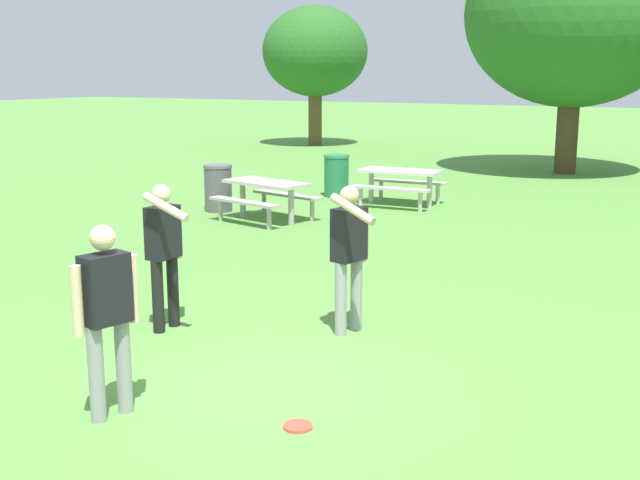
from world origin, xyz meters
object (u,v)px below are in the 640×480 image
trash_can_further_along (336,176)px  tree_broad_center (575,14)px  tree_tall_left (315,52)px  person_bystander (164,246)px  person_thrower (350,248)px  picnic_table_far (400,179)px  trash_can_beside_table (218,188)px  picnic_table_near (266,192)px  person_catcher (107,309)px  frisbee (298,426)px

trash_can_further_along → tree_broad_center: size_ratio=0.14×
tree_tall_left → person_bystander: bearing=-65.4°
tree_tall_left → tree_broad_center: size_ratio=0.76×
person_thrower → picnic_table_far: bearing=109.2°
trash_can_beside_table → tree_tall_left: tree_tall_left is taller
trash_can_further_along → tree_tall_left: bearing=121.0°
person_bystander → tree_tall_left: bearing=114.6°
picnic_table_far → tree_broad_center: tree_broad_center is taller
picnic_table_near → trash_can_beside_table: (-1.46, 0.47, -0.08)m
picnic_table_far → trash_can_further_along: trash_can_further_along is taller
tree_tall_left → trash_can_further_along: bearing=-59.0°
person_catcher → person_bystander: same height
tree_broad_center → frisbee: bearing=-84.9°
person_thrower → tree_tall_left: (-11.22, 19.59, 2.56)m
trash_can_further_along → tree_tall_left: (-6.62, 11.00, 3.04)m
trash_can_beside_table → tree_tall_left: bearing=111.2°
tree_broad_center → picnic_table_far: bearing=-104.9°
person_catcher → picnic_table_near: person_catcher is taller
trash_can_beside_table → trash_can_further_along: size_ratio=1.00×
person_thrower → picnic_table_far: 8.61m
person_thrower → picnic_table_near: 6.83m
picnic_table_near → tree_broad_center: 11.42m
person_thrower → trash_can_beside_table: person_thrower is taller
trash_can_further_along → picnic_table_near: bearing=-86.2°
picnic_table_far → tree_broad_center: (1.95, 7.30, 3.76)m
person_thrower → tree_broad_center: size_ratio=0.24×
person_thrower → trash_can_further_along: size_ratio=1.71×
trash_can_beside_table → trash_can_further_along: same height
picnic_table_near → tree_broad_center: tree_broad_center is taller
picnic_table_far → person_catcher: bearing=-79.4°
frisbee → trash_can_beside_table: trash_can_beside_table is taller
person_thrower → person_catcher: (-0.77, -2.92, -0.02)m
frisbee → picnic_table_far: bearing=108.7°
trash_can_beside_table → person_thrower: bearing=-44.3°
person_catcher → picnic_table_far: bearing=100.6°
person_thrower → person_catcher: size_ratio=1.00×
picnic_table_far → tree_tall_left: bearing=126.2°
person_catcher → tree_tall_left: 24.94m
person_thrower → frisbee: size_ratio=6.77×
trash_can_beside_table → trash_can_further_along: (1.24, 2.89, 0.00)m
picnic_table_near → person_thrower: bearing=-50.0°
trash_can_further_along → person_bystander: bearing=-73.7°
person_bystander → trash_can_further_along: bearing=106.3°
person_bystander → picnic_table_near: person_bystander is taller
tree_broad_center → person_bystander: bearing=-93.4°
picnic_table_near → picnic_table_far: 3.29m
person_catcher → trash_can_beside_table: 10.00m
person_thrower → person_bystander: 2.04m
person_catcher → tree_tall_left: bearing=114.9°
trash_can_further_along → person_thrower: bearing=-61.8°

